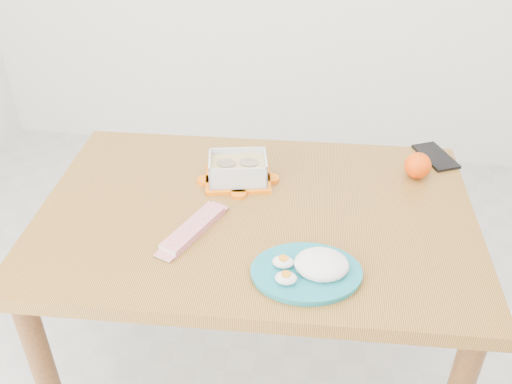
# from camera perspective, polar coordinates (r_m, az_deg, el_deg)

# --- Properties ---
(dining_table) EXTENTS (1.19, 0.82, 0.75)m
(dining_table) POSITION_cam_1_polar(r_m,az_deg,el_deg) (1.58, 0.00, -4.89)
(dining_table) COLOR olive
(dining_table) RESTS_ON ground
(food_container) EXTENTS (0.21, 0.17, 0.08)m
(food_container) POSITION_cam_1_polar(r_m,az_deg,el_deg) (1.61, -1.82, 2.23)
(food_container) COLOR orange
(food_container) RESTS_ON dining_table
(orange_fruit) EXTENTS (0.08, 0.08, 0.08)m
(orange_fruit) POSITION_cam_1_polar(r_m,az_deg,el_deg) (1.69, 15.87, 2.57)
(orange_fruit) COLOR #FF5805
(orange_fruit) RESTS_ON dining_table
(rice_plate) EXTENTS (0.28, 0.28, 0.07)m
(rice_plate) POSITION_cam_1_polar(r_m,az_deg,el_deg) (1.31, 5.55, -7.56)
(rice_plate) COLOR #177482
(rice_plate) RESTS_ON dining_table
(candy_bar) EXTENTS (0.13, 0.21, 0.02)m
(candy_bar) POSITION_cam_1_polar(r_m,az_deg,el_deg) (1.45, -6.30, -3.65)
(candy_bar) COLOR red
(candy_bar) RESTS_ON dining_table
(smartphone) EXTENTS (0.14, 0.17, 0.01)m
(smartphone) POSITION_cam_1_polar(r_m,az_deg,el_deg) (1.82, 17.52, 3.41)
(smartphone) COLOR black
(smartphone) RESTS_ON dining_table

